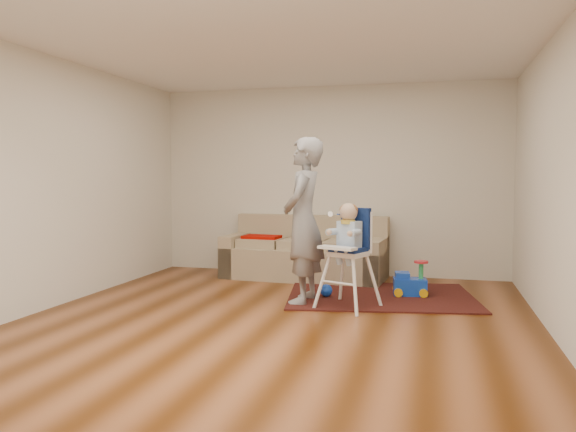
% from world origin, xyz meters
% --- Properties ---
extents(ground, '(5.50, 5.50, 0.00)m').
position_xyz_m(ground, '(0.00, 0.00, 0.00)').
color(ground, '#461F06').
rests_on(ground, ground).
extents(room_envelope, '(5.04, 5.52, 2.72)m').
position_xyz_m(room_envelope, '(0.00, 0.53, 1.88)').
color(room_envelope, beige).
rests_on(room_envelope, ground).
extents(sofa, '(2.27, 1.06, 0.86)m').
position_xyz_m(sofa, '(-0.27, 2.30, 0.43)').
color(sofa, tan).
rests_on(sofa, ground).
extents(side_table, '(0.53, 0.53, 0.53)m').
position_xyz_m(side_table, '(-1.16, 2.41, 0.27)').
color(side_table, black).
rests_on(side_table, ground).
extents(area_rug, '(2.37, 1.93, 0.02)m').
position_xyz_m(area_rug, '(0.88, 1.34, 0.01)').
color(area_rug, black).
rests_on(area_rug, ground).
extents(ride_on_toy, '(0.41, 0.32, 0.41)m').
position_xyz_m(ride_on_toy, '(1.21, 1.45, 0.22)').
color(ride_on_toy, blue).
rests_on(ride_on_toy, area_rug).
extents(toy_ball, '(0.15, 0.15, 0.15)m').
position_xyz_m(toy_ball, '(0.27, 1.10, 0.09)').
color(toy_ball, blue).
rests_on(toy_ball, area_rug).
extents(high_chair, '(0.69, 0.69, 1.14)m').
position_xyz_m(high_chair, '(0.59, 0.68, 0.55)').
color(high_chair, white).
rests_on(high_chair, ground).
extents(adult, '(0.46, 0.68, 1.84)m').
position_xyz_m(adult, '(0.07, 0.81, 0.92)').
color(adult, gray).
rests_on(adult, ground).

